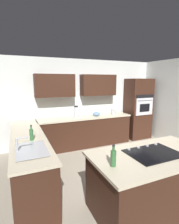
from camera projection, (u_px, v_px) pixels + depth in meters
The scene contains 16 objects.
ground_plane at pixel (119, 171), 3.80m from camera, with size 14.00×14.00×0.00m, color #9E937F.
wall_back at pixel (82, 98), 5.37m from camera, with size 6.00×0.44×2.60m.
lower_cabinets_back at pixel (85, 132), 5.24m from camera, with size 2.80×0.60×0.86m, color #381E14.
countertop_back at pixel (85, 117), 5.16m from camera, with size 2.84×0.64×0.04m, color beige.
lower_cabinets_side at pixel (29, 157), 3.51m from camera, with size 0.60×2.90×0.86m, color #381E14.
countertop_side at pixel (27, 136), 3.42m from camera, with size 0.64×2.94×0.04m, color beige.
island_base at pixel (151, 182), 2.64m from camera, with size 1.79×0.94×0.86m, color #381E14.
island_top at pixel (153, 155), 2.55m from camera, with size 1.87×1.02×0.04m, color beige.
wall_oven at pixel (138, 109), 5.89m from camera, with size 0.80×0.66×2.02m.
sink_unit at pixel (31, 149), 2.65m from camera, with size 0.46×0.70×0.23m.
cooktop at pixel (153, 153), 2.56m from camera, with size 0.76×0.56×0.03m.
blender at pixel (76, 113), 4.97m from camera, with size 0.15×0.15×0.35m.
mixing_bowl at pixel (96, 114), 5.24m from camera, with size 0.23×0.23×0.13m, color #668CB2.
kettle at pixel (113, 112), 5.48m from camera, with size 0.14×0.14×0.17m, color #B7BABF.
dish_soap_bottle at pixel (31, 134), 3.09m from camera, with size 0.07×0.07×0.28m.
oil_bottle at pixel (113, 158), 2.16m from camera, with size 0.07×0.07×0.28m.
Camera 1 is at (2.00, 2.95, 1.97)m, focal length 27.64 mm.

